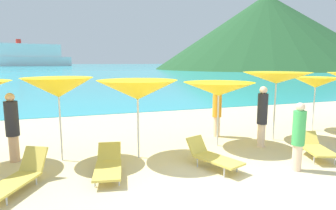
{
  "coord_description": "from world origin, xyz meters",
  "views": [
    {
      "loc": [
        -3.04,
        -4.62,
        2.64
      ],
      "look_at": [
        0.02,
        4.35,
        1.2
      ],
      "focal_mm": 30.11,
      "sensor_mm": 36.0,
      "label": 1
    }
  ],
  "objects": [
    {
      "name": "beachgoer_2",
      "position": [
        2.51,
        2.58,
        1.03
      ],
      "size": [
        0.31,
        0.31,
        1.91
      ],
      "rotation": [
        0.0,
        0.0,
        2.07
      ],
      "color": "beige",
      "rests_on": "ground_plane"
    },
    {
      "name": "lounge_chair_5",
      "position": [
        -4.22,
        1.69,
        0.27
      ],
      "size": [
        1.25,
        1.7,
        0.72
      ],
      "rotation": [
        0.0,
        0.0,
        -0.48
      ],
      "color": "#D8BF4C",
      "rests_on": "ground_plane"
    },
    {
      "name": "beachgoer_4",
      "position": [
        2.09,
        0.63,
        0.9
      ],
      "size": [
        0.3,
        0.3,
        1.69
      ],
      "rotation": [
        0.0,
        0.0,
        5.29
      ],
      "color": "beige",
      "rests_on": "ground_plane"
    },
    {
      "name": "lounge_chair_11",
      "position": [
        -2.32,
        1.85,
        0.26
      ],
      "size": [
        0.87,
        1.78,
        0.57
      ],
      "rotation": [
        0.0,
        0.0,
        -0.17
      ],
      "color": "#D8BF4C",
      "rests_on": "ground_plane"
    },
    {
      "name": "lounge_chair_2",
      "position": [
        3.28,
        1.22,
        0.31
      ],
      "size": [
        1.05,
        1.52,
        0.62
      ],
      "rotation": [
        0.0,
        0.0,
        -0.35
      ],
      "color": "#D8BF4C",
      "rests_on": "ground_plane"
    },
    {
      "name": "beachgoer_1",
      "position": [
        -4.6,
        3.58,
        0.99
      ],
      "size": [
        0.34,
        0.34,
        1.86
      ],
      "rotation": [
        0.0,
        0.0,
        0.87
      ],
      "color": "#DBAA84",
      "rests_on": "ground_plane"
    },
    {
      "name": "lounge_chair_8",
      "position": [
        0.2,
        1.46,
        0.31
      ],
      "size": [
        1.06,
        1.61,
        0.69
      ],
      "rotation": [
        0.0,
        0.0,
        0.37
      ],
      "color": "#D8BF4C",
      "rests_on": "ground_plane"
    },
    {
      "name": "cruise_ship",
      "position": [
        -30.31,
        218.43,
        6.87
      ],
      "size": [
        55.06,
        21.63,
        18.46
      ],
      "rotation": [
        0.0,
        0.0,
        0.23
      ],
      "color": "white",
      "rests_on": "ocean_water"
    },
    {
      "name": "ocean_water",
      "position": [
        0.0,
        229.76,
        0.01
      ],
      "size": [
        650.0,
        440.0,
        0.02
      ],
      "primitive_type": "cube",
      "color": "#2DADBC",
      "rests_on": "ground_plane"
    },
    {
      "name": "umbrella_4",
      "position": [
        -1.38,
        2.81,
        1.9
      ],
      "size": [
        2.23,
        2.23,
        2.17
      ],
      "color": "silver",
      "rests_on": "ground_plane"
    },
    {
      "name": "headland_hill",
      "position": [
        70.85,
        91.97,
        14.55
      ],
      "size": [
        87.98,
        87.98,
        29.1
      ],
      "primitive_type": "cone",
      "color": "#235128",
      "rests_on": "ground_plane"
    },
    {
      "name": "umbrella_7",
      "position": [
        5.76,
        3.73,
        1.88
      ],
      "size": [
        1.81,
        1.81,
        2.08
      ],
      "color": "silver",
      "rests_on": "ground_plane"
    },
    {
      "name": "umbrella_6",
      "position": [
        3.42,
        3.11,
        2.12
      ],
      "size": [
        2.26,
        2.26,
        2.32
      ],
      "color": "silver",
      "rests_on": "ground_plane"
    },
    {
      "name": "umbrella_5",
      "position": [
        1.26,
        3.11,
        1.82
      ],
      "size": [
        2.44,
        2.44,
        2.03
      ],
      "color": "silver",
      "rests_on": "ground_plane"
    },
    {
      "name": "umbrella_3",
      "position": [
        -3.39,
        3.26,
        1.99
      ],
      "size": [
        1.89,
        1.89,
        2.25
      ],
      "color": "silver",
      "rests_on": "ground_plane"
    },
    {
      "name": "beachgoer_0",
      "position": [
        1.78,
        4.13,
        1.01
      ],
      "size": [
        0.32,
        0.32,
        1.88
      ],
      "rotation": [
        0.0,
        0.0,
        1.97
      ],
      "color": "beige",
      "rests_on": "ground_plane"
    },
    {
      "name": "ground_plane",
      "position": [
        0.0,
        10.0,
        -0.15
      ],
      "size": [
        50.0,
        100.0,
        0.3
      ],
      "primitive_type": "cube",
      "color": "beige"
    }
  ]
}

